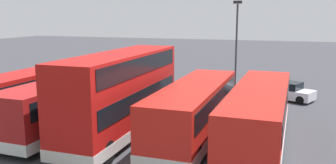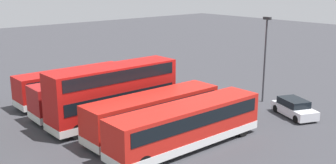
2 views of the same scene
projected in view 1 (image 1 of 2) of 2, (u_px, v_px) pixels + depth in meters
name	position (u px, v px, depth m)	size (l,w,h in m)	color
ground_plane	(183.00, 94.00, 30.43)	(140.00, 140.00, 0.00)	#38383D
bus_single_deck_near_end	(259.00, 114.00, 18.31)	(2.75, 11.71, 2.95)	red
bus_single_deck_second	(195.00, 109.00, 19.22)	(2.63, 10.75, 2.95)	red
bus_double_decker_third	(122.00, 92.00, 19.58)	(2.65, 10.58, 4.55)	#B71411
bus_single_deck_fourth	(76.00, 100.00, 21.30)	(2.95, 11.39, 2.95)	#A51919
bus_single_deck_fifth	(18.00, 96.00, 22.31)	(2.73, 10.28, 2.95)	#B71411
car_hatchback_silver	(286.00, 91.00, 28.33)	(4.42, 3.22, 1.43)	silver
lamp_post_tall	(236.00, 39.00, 30.35)	(0.70, 0.30, 7.71)	#38383D
waste_bin_yellow	(63.00, 74.00, 37.66)	(0.60, 0.60, 0.95)	#333338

